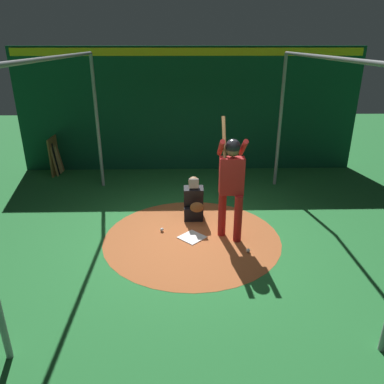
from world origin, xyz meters
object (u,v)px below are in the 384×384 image
Objects in this scene: home_plate at (192,237)px; bat_rack at (57,155)px; batter at (231,179)px; baseball_1 at (162,230)px; catcher at (194,203)px; baseball_0 at (248,251)px.

bat_rack reaches higher than home_plate.
baseball_1 is at bearing -101.17° from batter.
batter is at bearing 48.30° from bat_rack.
batter reaches higher than catcher.
baseball_0 is at bearing 62.57° from baseball_1.
batter is 2.36× the size of catcher.
batter reaches higher than bat_rack.
bat_rack reaches higher than catcher.
batter is at bearing 38.80° from catcher.
home_plate is 0.40× the size of bat_rack.
bat_rack is at bearing -129.70° from catcher.
baseball_1 is (-0.26, -0.59, 0.03)m from home_plate.
catcher is (-0.81, 0.06, 0.36)m from home_plate.
baseball_1 reaches higher than home_plate.
home_plate is 0.64m from baseball_1.
baseball_0 reaches higher than home_plate.
batter is (-0.00, 0.71, 1.18)m from home_plate.
batter is 1.31m from baseball_0.
catcher is at bearing -145.82° from baseball_0.
catcher is at bearing -141.20° from batter.
catcher is 12.89× the size of baseball_1.
baseball_1 is at bearing -117.43° from baseball_0.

